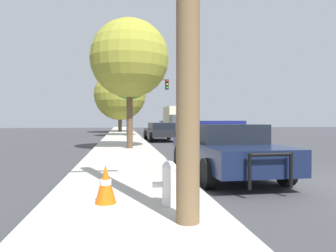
# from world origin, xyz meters

# --- Properties ---
(sidewalk_left) EXTENTS (3.00, 110.00, 0.13)m
(sidewalk_left) POSITION_xyz_m (-5.10, 0.00, 0.07)
(sidewalk_left) COLOR #BCB7AD
(sidewalk_left) RESTS_ON ground_plane
(police_car) EXTENTS (2.24, 5.21, 1.51)m
(police_car) POSITION_xyz_m (-2.41, 1.61, 0.76)
(police_car) COLOR #141E3D
(police_car) RESTS_ON ground_plane
(fire_hydrant) EXTENTS (0.56, 0.24, 0.74)m
(fire_hydrant) POSITION_xyz_m (-4.44, -1.81, 0.52)
(fire_hydrant) COLOR white
(fire_hydrant) RESTS_ON sidewalk_left
(traffic_light) EXTENTS (3.78, 0.35, 5.16)m
(traffic_light) POSITION_xyz_m (-3.21, 22.21, 3.78)
(traffic_light) COLOR #424247
(traffic_light) RESTS_ON sidewalk_left
(car_background_midblock) EXTENTS (2.24, 4.79, 1.31)m
(car_background_midblock) POSITION_xyz_m (-2.41, 16.34, 0.71)
(car_background_midblock) COLOR black
(car_background_midblock) RESTS_ON ground_plane
(car_background_distant) EXTENTS (2.07, 4.60, 1.35)m
(car_background_distant) POSITION_xyz_m (1.30, 41.63, 0.73)
(car_background_distant) COLOR slate
(car_background_distant) RESTS_ON ground_plane
(box_truck) EXTENTS (2.71, 7.62, 3.14)m
(box_truck) POSITION_xyz_m (1.52, 32.87, 1.66)
(box_truck) COLOR #474C51
(box_truck) RESTS_ON ground_plane
(tree_sidewalk_near) EXTENTS (3.87, 3.87, 6.36)m
(tree_sidewalk_near) POSITION_xyz_m (-4.82, 9.13, 4.54)
(tree_sidewalk_near) COLOR brown
(tree_sidewalk_near) RESTS_ON sidewalk_left
(tree_sidewalk_mid) EXTENTS (3.96, 3.96, 7.10)m
(tree_sidewalk_mid) POSITION_xyz_m (-4.52, 21.29, 5.22)
(tree_sidewalk_mid) COLOR brown
(tree_sidewalk_mid) RESTS_ON sidewalk_left
(tree_sidewalk_far) EXTENTS (5.96, 5.96, 7.30)m
(tree_sidewalk_far) POSITION_xyz_m (-5.39, 31.22, 4.45)
(tree_sidewalk_far) COLOR #4C3823
(tree_sidewalk_far) RESTS_ON sidewalk_left
(traffic_cone) EXTENTS (0.36, 0.36, 0.65)m
(traffic_cone) POSITION_xyz_m (-5.49, -1.51, 0.46)
(traffic_cone) COLOR orange
(traffic_cone) RESTS_ON sidewalk_left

